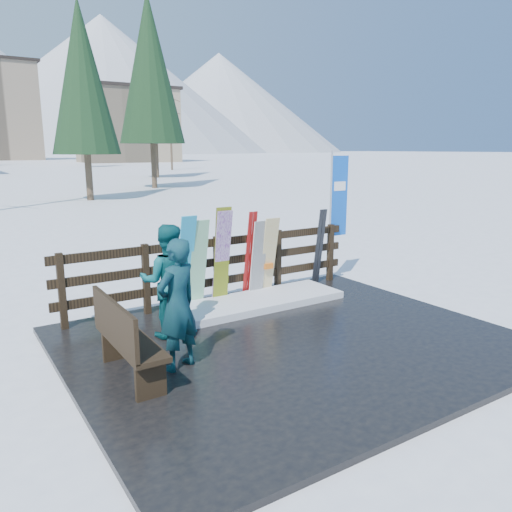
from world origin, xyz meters
TOP-DOWN VIEW (x-y plane):
  - ground at (0.00, 0.00)m, footprint 700.00×700.00m
  - deck at (0.00, 0.00)m, footprint 6.00×5.00m
  - fence at (0.00, 2.20)m, footprint 5.60×0.10m
  - snow_patch at (0.50, 1.60)m, footprint 2.96×1.00m
  - bench at (-2.37, 0.07)m, footprint 0.41×1.50m
  - snowboard_0 at (-0.71, 1.98)m, footprint 0.26×0.44m
  - snowboard_1 at (-0.47, 1.98)m, footprint 0.28×0.35m
  - snowboard_2 at (-0.02, 1.98)m, footprint 0.28×0.22m
  - snowboard_3 at (-0.02, 1.98)m, footprint 0.28×0.31m
  - snowboard_4 at (0.72, 1.98)m, footprint 0.28×0.24m
  - snowboard_5 at (0.94, 1.98)m, footprint 0.29×0.30m
  - ski_pair_a at (0.58, 2.05)m, footprint 0.17×0.28m
  - ski_pair_b at (2.18, 2.05)m, footprint 0.17×0.23m
  - rental_flag at (2.78, 2.25)m, footprint 0.45×0.04m
  - person_front at (-1.72, 0.01)m, footprint 0.69×0.57m
  - person_back at (-1.39, 1.08)m, footprint 0.97×0.89m
  - trees at (3.70, 48.71)m, footprint 42.03×68.89m

SIDE VIEW (x-z plane):
  - ground at x=0.00m, z-range 0.00..0.00m
  - deck at x=0.00m, z-range 0.00..0.08m
  - snow_patch at x=0.50m, z-range 0.08..0.20m
  - bench at x=-2.37m, z-range 0.11..1.08m
  - fence at x=0.00m, z-range 0.16..1.31m
  - snowboard_4 at x=0.72m, z-range 0.08..1.48m
  - snowboard_5 at x=0.94m, z-range 0.08..1.52m
  - ski_pair_b at x=2.18m, z-range 0.08..1.59m
  - snowboard_1 at x=-0.47m, z-range 0.08..1.60m
  - ski_pair_a at x=0.58m, z-range 0.08..1.65m
  - snowboard_0 at x=-0.71m, z-range 0.08..1.69m
  - person_front at x=-1.72m, z-range 0.08..1.70m
  - person_back at x=-1.39m, z-range 0.08..1.70m
  - snowboard_3 at x=-0.02m, z-range 0.08..1.72m
  - snowboard_2 at x=-0.02m, z-range 0.08..1.77m
  - rental_flag at x=2.78m, z-range 0.39..2.99m
  - trees at x=3.70m, z-range -0.77..12.51m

